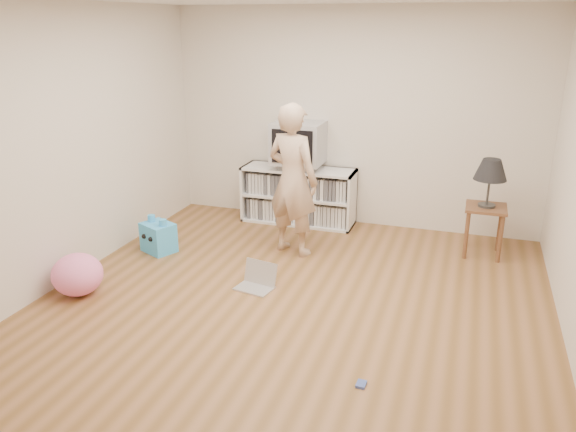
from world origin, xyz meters
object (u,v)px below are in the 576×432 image
(table_lamp, at_px, (491,171))
(laptop, at_px, (257,281))
(dvd_deck, at_px, (299,165))
(crt_tv, at_px, (299,143))
(media_unit, at_px, (299,195))
(person, at_px, (293,180))
(plush_blue, at_px, (158,237))
(side_table, at_px, (485,218))
(plush_pink, at_px, (77,275))

(table_lamp, distance_m, laptop, 2.68)
(dvd_deck, bearing_deg, table_lamp, -9.50)
(crt_tv, bearing_deg, laptop, -84.44)
(media_unit, height_order, crt_tv, crt_tv)
(person, relative_size, plush_blue, 3.86)
(crt_tv, bearing_deg, media_unit, 90.00)
(dvd_deck, bearing_deg, side_table, -9.50)
(plush_blue, bearing_deg, dvd_deck, 75.09)
(laptop, relative_size, plush_pink, 0.84)
(dvd_deck, bearing_deg, media_unit, 90.00)
(dvd_deck, bearing_deg, person, -76.25)
(laptop, distance_m, plush_pink, 1.67)
(side_table, bearing_deg, plush_blue, -162.92)
(laptop, bearing_deg, table_lamp, 47.56)
(laptop, bearing_deg, media_unit, 106.28)
(person, distance_m, plush_blue, 1.61)
(person, height_order, plush_pink, person)
(person, bearing_deg, side_table, -146.22)
(side_table, xyz_separation_m, plush_blue, (-3.38, -1.04, -0.25))
(dvd_deck, xyz_separation_m, table_lamp, (2.21, -0.37, 0.21))
(table_lamp, bearing_deg, laptop, -143.22)
(dvd_deck, bearing_deg, crt_tv, -90.00)
(person, xyz_separation_m, laptop, (-0.05, -0.94, -0.75))
(table_lamp, height_order, plush_pink, table_lamp)
(dvd_deck, xyz_separation_m, person, (0.23, -0.95, 0.08))
(table_lamp, distance_m, plush_blue, 3.62)
(dvd_deck, bearing_deg, laptop, -84.45)
(laptop, bearing_deg, crt_tv, 106.34)
(media_unit, bearing_deg, crt_tv, -90.00)
(side_table, relative_size, table_lamp, 1.07)
(media_unit, distance_m, dvd_deck, 0.39)
(table_lamp, bearing_deg, media_unit, 170.10)
(media_unit, height_order, laptop, media_unit)
(crt_tv, relative_size, laptop, 1.54)
(media_unit, relative_size, plush_blue, 3.30)
(dvd_deck, relative_size, plush_pink, 0.97)
(plush_pink, bearing_deg, plush_blue, 81.48)
(crt_tv, distance_m, table_lamp, 2.24)
(person, bearing_deg, plush_blue, 35.51)
(media_unit, bearing_deg, side_table, -9.90)
(dvd_deck, xyz_separation_m, side_table, (2.21, -0.37, -0.32))
(media_unit, xyz_separation_m, laptop, (0.18, -1.90, -0.28))
(media_unit, relative_size, plush_pink, 3.03)
(laptop, distance_m, plush_blue, 1.44)
(laptop, bearing_deg, dvd_deck, 106.33)
(person, distance_m, plush_pink, 2.33)
(plush_blue, bearing_deg, person, 42.92)
(side_table, height_order, person, person)
(crt_tv, xyz_separation_m, side_table, (2.21, -0.37, -0.60))
(dvd_deck, relative_size, laptop, 1.15)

